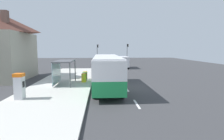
{
  "coord_description": "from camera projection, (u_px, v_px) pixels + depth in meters",
  "views": [
    {
      "loc": [
        -2.33,
        -19.07,
        3.98
      ],
      "look_at": [
        -1.0,
        2.44,
        1.5
      ],
      "focal_mm": 30.49,
      "sensor_mm": 36.0,
      "label": 1
    }
  ],
  "objects": [
    {
      "name": "lane_stripe_seg_3",
      "position": [
        118.0,
        75.0,
        28.44
      ],
      "size": [
        0.16,
        2.2,
        0.01
      ],
      "primitive_type": "cube",
      "color": "silver",
      "rests_on": "ground"
    },
    {
      "name": "lane_stripe_seg_6",
      "position": [
        112.0,
        66.0,
        43.32
      ],
      "size": [
        0.16,
        2.2,
        0.01
      ],
      "primitive_type": "cube",
      "color": "silver",
      "rests_on": "ground"
    },
    {
      "name": "bus",
      "position": [
        107.0,
        70.0,
        18.65
      ],
      "size": [
        2.55,
        11.01,
        3.21
      ],
      "color": "#1E8C47",
      "rests_on": "ground"
    },
    {
      "name": "lane_stripe_seg_0",
      "position": [
        137.0,
        104.0,
        13.57
      ],
      "size": [
        0.16,
        2.2,
        0.01
      ],
      "primitive_type": "cube",
      "color": "silver",
      "rests_on": "ground"
    },
    {
      "name": "bus_shelter",
      "position": [
        62.0,
        66.0,
        20.0
      ],
      "size": [
        1.8,
        4.0,
        2.5
      ],
      "color": "#4C4C51",
      "rests_on": "sidewalk_platform"
    },
    {
      "name": "sidewalk_platform",
      "position": [
        64.0,
        83.0,
        21.08
      ],
      "size": [
        6.2,
        30.0,
        0.18
      ],
      "primitive_type": "cube",
      "color": "beige",
      "rests_on": "ground"
    },
    {
      "name": "recycling_bin_red",
      "position": [
        84.0,
        77.0,
        22.04
      ],
      "size": [
        0.52,
        0.52,
        0.95
      ],
      "primitive_type": "cylinder",
      "color": "red",
      "rests_on": "sidewalk_platform"
    },
    {
      "name": "lane_stripe_seg_7",
      "position": [
        110.0,
        64.0,
        48.27
      ],
      "size": [
        0.16,
        2.2,
        0.01
      ],
      "primitive_type": "cube",
      "color": "silver",
      "rests_on": "ground"
    },
    {
      "name": "lane_stripe_seg_5",
      "position": [
        113.0,
        68.0,
        38.36
      ],
      "size": [
        0.16,
        2.2,
        0.01
      ],
      "primitive_type": "cube",
      "color": "silver",
      "rests_on": "ground"
    },
    {
      "name": "ground_plane",
      "position": [
        114.0,
        71.0,
        33.39
      ],
      "size": [
        56.0,
        92.0,
        0.04
      ],
      "primitive_type": "cube",
      "color": "#38383A"
    },
    {
      "name": "recycling_bin_yellow",
      "position": [
        84.0,
        78.0,
        21.34
      ],
      "size": [
        0.52,
        0.52,
        0.95
      ],
      "primitive_type": "cylinder",
      "color": "yellow",
      "rests_on": "sidewalk_platform"
    },
    {
      "name": "recycling_bin_green",
      "position": [
        85.0,
        76.0,
        22.73
      ],
      "size": [
        0.52,
        0.52,
        0.95
      ],
      "primitive_type": "cylinder",
      "color": "green",
      "rests_on": "sidewalk_platform"
    },
    {
      "name": "sedan_near",
      "position": [
        116.0,
        59.0,
        56.9
      ],
      "size": [
        1.93,
        4.44,
        1.52
      ],
      "color": "navy",
      "rests_on": "ground"
    },
    {
      "name": "sedan_far",
      "position": [
        118.0,
        60.0,
        49.65
      ],
      "size": [
        1.96,
        4.46,
        1.52
      ],
      "color": "navy",
      "rests_on": "ground"
    },
    {
      "name": "lane_stripe_seg_1",
      "position": [
        127.0,
        89.0,
        18.53
      ],
      "size": [
        0.16,
        2.2,
        0.01
      ],
      "primitive_type": "cube",
      "color": "silver",
      "rests_on": "ground"
    },
    {
      "name": "traffic_light_far_side",
      "position": [
        98.0,
        50.0,
        54.86
      ],
      "size": [
        0.49,
        0.28,
        5.09
      ],
      "color": "#2D2D2D",
      "rests_on": "ground"
    },
    {
      "name": "lane_stripe_seg_4",
      "position": [
        115.0,
        71.0,
        33.4
      ],
      "size": [
        0.16,
        2.2,
        0.01
      ],
      "primitive_type": "cube",
      "color": "silver",
      "rests_on": "ground"
    },
    {
      "name": "traffic_light_near_side",
      "position": [
        127.0,
        50.0,
        54.58
      ],
      "size": [
        0.49,
        0.28,
        5.25
      ],
      "color": "#2D2D2D",
      "rests_on": "ground"
    },
    {
      "name": "recycling_bin_orange",
      "position": [
        85.0,
        75.0,
        23.42
      ],
      "size": [
        0.52,
        0.52,
        0.95
      ],
      "primitive_type": "cylinder",
      "color": "orange",
      "rests_on": "sidewalk_platform"
    },
    {
      "name": "lane_stripe_seg_2",
      "position": [
        121.0,
        80.0,
        23.48
      ],
      "size": [
        0.16,
        2.2,
        0.01
      ],
      "primitive_type": "cube",
      "color": "silver",
      "rests_on": "ground"
    },
    {
      "name": "white_van",
      "position": [
        123.0,
        61.0,
        38.19
      ],
      "size": [
        2.11,
        5.24,
        2.3
      ],
      "color": "silver",
      "rests_on": "ground"
    },
    {
      "name": "ticket_machine",
      "position": [
        19.0,
        86.0,
        14.17
      ],
      "size": [
        0.66,
        0.76,
        1.94
      ],
      "color": "silver",
      "rests_on": "sidewalk_platform"
    }
  ]
}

